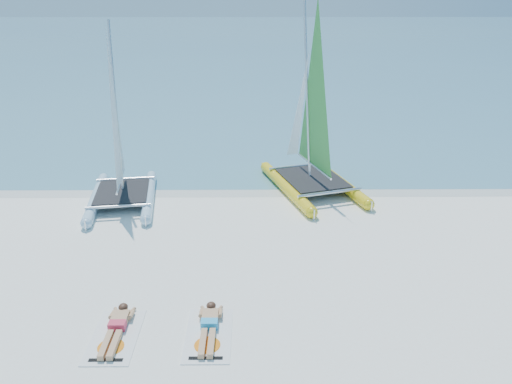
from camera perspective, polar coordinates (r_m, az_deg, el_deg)
ground at (r=13.69m, az=-2.42°, el=-8.47°), size 140.00×140.00×0.00m
sea at (r=75.08m, az=-0.83°, el=17.04°), size 140.00×115.00×0.01m
wet_sand_strip at (r=18.63m, az=-1.89°, el=0.26°), size 140.00×1.40×0.01m
catamaran_blue at (r=17.68m, az=-15.51°, el=4.61°), size 2.80×4.83×6.24m
catamaran_yellow at (r=18.56m, az=6.05°, el=7.37°), size 3.94×5.74×7.13m
towel_a at (r=11.65m, az=-15.81°, el=-15.61°), size 1.00×1.85×0.02m
sunbather_a at (r=11.73m, az=-15.63°, el=-14.62°), size 0.37×1.73×0.26m
towel_b at (r=11.33m, az=-5.44°, el=-15.94°), size 1.00×1.85×0.02m
sunbather_b at (r=11.41m, az=-5.38°, el=-14.92°), size 0.37×1.73×0.26m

